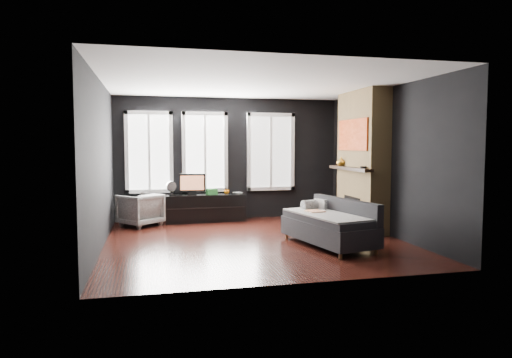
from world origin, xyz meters
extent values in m
plane|color=black|center=(0.00, 0.00, 0.00)|extent=(5.00, 5.00, 0.00)
plane|color=white|center=(0.00, 0.00, 2.70)|extent=(5.00, 5.00, 0.00)
cube|color=black|center=(0.00, 2.50, 1.35)|extent=(5.00, 0.02, 2.70)
cube|color=black|center=(-2.50, 0.00, 1.35)|extent=(0.02, 5.00, 2.70)
cube|color=black|center=(2.50, 0.00, 1.35)|extent=(0.02, 5.00, 2.70)
cube|color=gray|center=(1.18, -0.08, 0.55)|extent=(0.15, 0.30, 0.30)
imported|color=white|center=(-1.95, 1.95, 0.37)|extent=(0.98, 0.97, 0.74)
imported|color=orange|center=(-0.12, 2.19, 0.65)|extent=(0.12, 0.10, 0.11)
imported|color=#B4A28C|center=(0.08, 2.30, 0.70)|extent=(0.16, 0.06, 0.21)
cube|color=#2C7F34|center=(-0.44, 2.18, 0.65)|extent=(0.25, 0.19, 0.12)
imported|color=#C68729|center=(2.05, 1.05, 1.32)|extent=(0.23, 0.23, 0.18)
cylinder|color=black|center=(2.05, 0.05, 1.25)|extent=(0.12, 0.12, 0.04)
camera|label=1|loc=(-1.74, -7.58, 1.65)|focal=32.00mm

